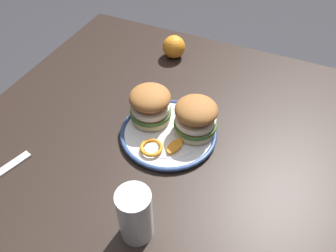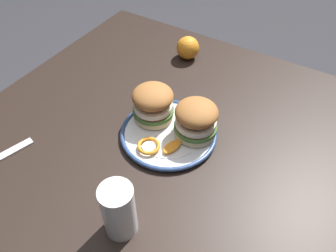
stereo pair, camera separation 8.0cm
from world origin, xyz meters
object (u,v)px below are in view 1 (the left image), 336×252
dining_table (180,161)px  sandwich_half_left (150,104)px  dinner_plate (168,134)px  sandwich_half_right (196,117)px  whole_orange (174,47)px  drinking_glass (135,217)px

dining_table → sandwich_half_left: (-0.10, 0.03, 0.16)m
dinner_plate → sandwich_half_right: bearing=29.1°
dining_table → sandwich_half_left: bearing=165.6°
sandwich_half_right → dining_table: bearing=-128.2°
sandwich_half_left → whole_orange: (-0.07, 0.33, -0.03)m
dinner_plate → whole_orange: whole_orange is taller
dinner_plate → sandwich_half_left: size_ratio=2.26×
dining_table → dinner_plate: 0.11m
drinking_glass → sandwich_half_right: bearing=88.3°
dining_table → whole_orange: (-0.18, 0.35, 0.13)m
drinking_glass → whole_orange: bearing=106.7°
sandwich_half_left → drinking_glass: bearing=-68.9°
sandwich_half_left → sandwich_half_right: bearing=2.3°
dinner_plate → sandwich_half_right: sandwich_half_right is taller
sandwich_half_right → whole_orange: sandwich_half_right is taller
sandwich_half_right → dinner_plate: bearing=-150.9°
drinking_glass → whole_orange: 0.67m
drinking_glass → whole_orange: size_ratio=1.76×
sandwich_half_right → drinking_glass: 0.32m
dinner_plate → whole_orange: 0.38m
sandwich_half_right → whole_orange: bearing=122.1°
sandwich_half_right → whole_orange: size_ratio=1.68×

